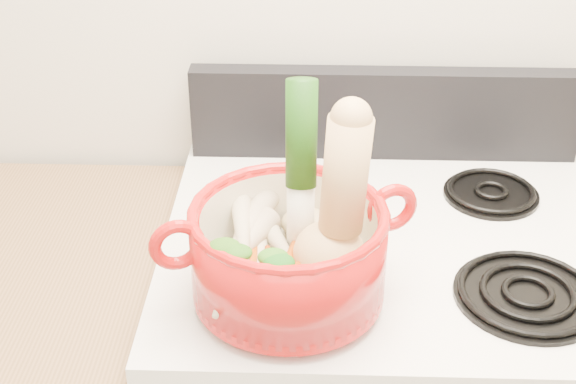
{
  "coord_description": "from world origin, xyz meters",
  "views": [
    {
      "loc": [
        -0.14,
        0.26,
        1.71
      ],
      "look_at": [
        -0.17,
        1.2,
        1.15
      ],
      "focal_mm": 50.0,
      "sensor_mm": 36.0,
      "label": 1
    }
  ],
  "objects": [
    {
      "name": "parsnip_1",
      "position": [
        -0.25,
        1.22,
        1.03
      ],
      "size": [
        0.09,
        0.23,
        0.07
      ],
      "primitive_type": "cone",
      "rotation": [
        1.66,
        0.0,
        -0.18
      ],
      "color": "beige",
      "rests_on": "dutch_oven"
    },
    {
      "name": "burner_back_left",
      "position": [
        -0.19,
        1.54,
        0.96
      ],
      "size": [
        0.17,
        0.17,
        0.02
      ],
      "primitive_type": "cylinder",
      "color": "black",
      "rests_on": "cooktop"
    },
    {
      "name": "carrot_1",
      "position": [
        -0.23,
        1.19,
        1.02
      ],
      "size": [
        0.05,
        0.15,
        0.04
      ],
      "primitive_type": "cone",
      "rotation": [
        1.66,
        0.0,
        -0.1
      ],
      "color": "#B94409",
      "rests_on": "dutch_oven"
    },
    {
      "name": "leek",
      "position": [
        -0.16,
        1.28,
        1.14
      ],
      "size": [
        0.05,
        0.08,
        0.3
      ],
      "primitive_type": "cylinder",
      "rotation": [
        -0.13,
        0.0,
        0.01
      ],
      "color": "silver",
      "rests_on": "dutch_oven"
    },
    {
      "name": "parsnip_5",
      "position": [
        -0.24,
        1.27,
        1.05
      ],
      "size": [
        0.07,
        0.23,
        0.06
      ],
      "primitive_type": "cone",
      "rotation": [
        1.66,
        0.0,
        0.12
      ],
      "color": "beige",
      "rests_on": "dutch_oven"
    },
    {
      "name": "burner_front_right",
      "position": [
        0.19,
        1.24,
        0.96
      ],
      "size": [
        0.22,
        0.22,
        0.02
      ],
      "primitive_type": "cylinder",
      "color": "black",
      "rests_on": "cooktop"
    },
    {
      "name": "parsnip_4",
      "position": [
        -0.24,
        1.26,
        1.04
      ],
      "size": [
        0.11,
        0.23,
        0.06
      ],
      "primitive_type": "cone",
      "rotation": [
        1.66,
        0.0,
        -0.3
      ],
      "color": "beige",
      "rests_on": "dutch_oven"
    },
    {
      "name": "cooktop",
      "position": [
        0.0,
        1.4,
        0.93
      ],
      "size": [
        0.78,
        0.67,
        0.03
      ],
      "primitive_type": "cube",
      "color": "silver",
      "rests_on": "stove_body"
    },
    {
      "name": "parsnip_2",
      "position": [
        -0.2,
        1.28,
        1.03
      ],
      "size": [
        0.13,
        0.2,
        0.06
      ],
      "primitive_type": "cone",
      "rotation": [
        1.66,
        0.0,
        0.49
      ],
      "color": "#F0E5C3",
      "rests_on": "dutch_oven"
    },
    {
      "name": "burner_back_right",
      "position": [
        0.19,
        1.54,
        0.96
      ],
      "size": [
        0.17,
        0.17,
        0.02
      ],
      "primitive_type": "cylinder",
      "color": "black",
      "rests_on": "cooktop"
    },
    {
      "name": "ginger",
      "position": [
        -0.14,
        1.32,
        1.02
      ],
      "size": [
        0.1,
        0.08,
        0.05
      ],
      "primitive_type": "ellipsoid",
      "rotation": [
        0.0,
        0.0,
        -0.2
      ],
      "color": "tan",
      "rests_on": "dutch_oven"
    },
    {
      "name": "control_backsplash",
      "position": [
        0.0,
        1.7,
        1.04
      ],
      "size": [
        0.76,
        0.05,
        0.18
      ],
      "primitive_type": "cube",
      "color": "black",
      "rests_on": "cooktop"
    },
    {
      "name": "squash",
      "position": [
        -0.11,
        1.21,
        1.13
      ],
      "size": [
        0.13,
        0.12,
        0.27
      ],
      "primitive_type": null,
      "rotation": [
        0.0,
        0.05,
        -0.06
      ],
      "color": "tan",
      "rests_on": "dutch_oven"
    },
    {
      "name": "parsnip_0",
      "position": [
        -0.22,
        1.26,
        1.02
      ],
      "size": [
        0.06,
        0.22,
        0.06
      ],
      "primitive_type": "cone",
      "rotation": [
        1.66,
        0.0,
        0.07
      ],
      "color": "beige",
      "rests_on": "dutch_oven"
    },
    {
      "name": "carrot_2",
      "position": [
        -0.17,
        1.2,
        1.03
      ],
      "size": [
        0.06,
        0.18,
        0.05
      ],
      "primitive_type": "cone",
      "rotation": [
        1.66,
        0.0,
        -0.18
      ],
      "color": "#CA480A",
      "rests_on": "dutch_oven"
    },
    {
      "name": "pot_handle_right",
      "position": [
        -0.02,
        1.28,
        1.09
      ],
      "size": [
        0.08,
        0.04,
        0.08
      ],
      "primitive_type": "torus",
      "rotation": [
        1.57,
        0.0,
        0.34
      ],
      "color": "#B3100F",
      "rests_on": "dutch_oven"
    },
    {
      "name": "burner_front_left",
      "position": [
        -0.19,
        1.24,
        0.96
      ],
      "size": [
        0.22,
        0.22,
        0.02
      ],
      "primitive_type": "cylinder",
      "color": "black",
      "rests_on": "cooktop"
    },
    {
      "name": "carrot_0",
      "position": [
        -0.19,
        1.17,
        1.02
      ],
      "size": [
        0.06,
        0.17,
        0.05
      ],
      "primitive_type": "cone",
      "rotation": [
        1.66,
        0.0,
        0.15
      ],
      "color": "#BF3209",
      "rests_on": "dutch_oven"
    },
    {
      "name": "pot_handle_left",
      "position": [
        -0.33,
        1.17,
        1.09
      ],
      "size": [
        0.08,
        0.04,
        0.08
      ],
      "primitive_type": "torus",
      "rotation": [
        1.57,
        0.0,
        0.34
      ],
      "color": "#B3100F",
      "rests_on": "dutch_oven"
    },
    {
      "name": "dutch_oven",
      "position": [
        -0.17,
        1.22,
        1.04
      ],
      "size": [
        0.36,
        0.36,
        0.14
      ],
      "primitive_type": "cylinder",
      "rotation": [
        0.0,
        0.0,
        0.34
      ],
      "color": "#B3100F",
      "rests_on": "burner_front_left"
    },
    {
      "name": "parsnip_3",
      "position": [
        -0.25,
        1.23,
        1.03
      ],
      "size": [
        0.12,
        0.18,
        0.06
      ],
      "primitive_type": "cone",
      "rotation": [
        1.66,
        0.0,
        -0.48
      ],
      "color": "beige",
      "rests_on": "dutch_oven"
    },
    {
      "name": "carrot_3",
      "position": [
        -0.2,
        1.16,
        1.03
      ],
      "size": [
        0.15,
        0.11,
        0.05
      ],
      "primitive_type": "cone",
      "rotation": [
        1.66,
        0.0,
        -1.03
      ],
      "color": "#D13C0A",
      "rests_on": "dutch_oven"
    }
  ]
}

